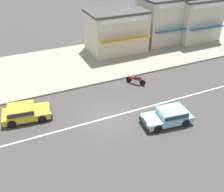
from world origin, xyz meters
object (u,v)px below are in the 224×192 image
(shopfront_mid_block, at_px, (193,18))
(shopfront_far_kios, at_px, (167,19))
(shopfront_corner_warung, at_px, (116,31))
(hatchback_pale_blue_1, at_px, (169,116))
(motorcycle_1, at_px, (135,79))
(hatchback_yellow_3, at_px, (25,112))

(shopfront_mid_block, distance_m, shopfront_far_kios, 3.64)
(shopfront_corner_warung, xyz_separation_m, shopfront_mid_block, (10.80, -0.02, 0.27))
(hatchback_pale_blue_1, relative_size, motorcycle_1, 2.41)
(motorcycle_1, distance_m, shopfront_mid_block, 14.98)
(hatchback_pale_blue_1, bearing_deg, motorcycle_1, 83.94)
(shopfront_mid_block, bearing_deg, shopfront_corner_warung, 179.91)
(hatchback_pale_blue_1, relative_size, shopfront_far_kios, 0.55)
(hatchback_pale_blue_1, height_order, motorcycle_1, hatchback_pale_blue_1)
(hatchback_yellow_3, height_order, motorcycle_1, hatchback_yellow_3)
(motorcycle_1, xyz_separation_m, shopfront_far_kios, (8.93, 8.44, 2.44))
(hatchback_pale_blue_1, bearing_deg, shopfront_mid_block, 46.83)
(hatchback_pale_blue_1, xyz_separation_m, shopfront_corner_warung, (2.38, 14.07, 1.88))
(shopfront_corner_warung, bearing_deg, hatchback_pale_blue_1, -99.60)
(hatchback_pale_blue_1, distance_m, shopfront_far_kios, 17.61)
(shopfront_mid_block, bearing_deg, hatchback_pale_blue_1, -133.17)
(motorcycle_1, relative_size, shopfront_corner_warung, 0.24)
(shopfront_mid_block, bearing_deg, shopfront_far_kios, 171.24)
(hatchback_yellow_3, xyz_separation_m, shopfront_far_kios, (19.06, 9.77, 2.27))
(hatchback_pale_blue_1, distance_m, motorcycle_1, 6.20)
(hatchback_pale_blue_1, distance_m, hatchback_yellow_3, 10.64)
(hatchback_yellow_3, relative_size, shopfront_corner_warung, 0.58)
(shopfront_corner_warung, distance_m, shopfront_far_kios, 7.23)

